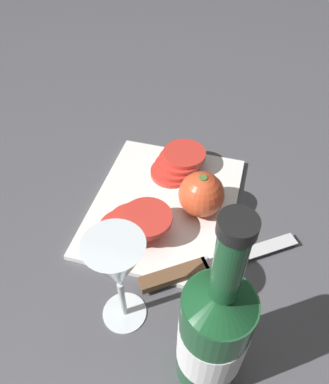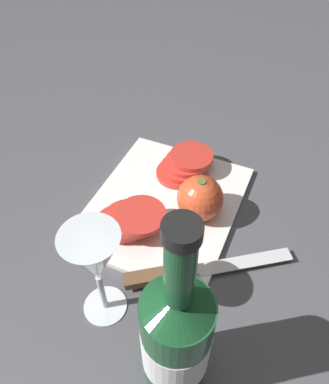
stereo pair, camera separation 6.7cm
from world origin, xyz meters
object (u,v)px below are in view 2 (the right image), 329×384
(wine_glass, at_px, (94,261))
(tomato_slice_stack_far, at_px, (129,220))
(tomato_slice_stack_near, at_px, (185,165))
(whole_tomato, at_px, (200,198))
(wine_bottle, at_px, (176,339))
(knife, at_px, (176,273))

(wine_glass, distance_m, tomato_slice_stack_far, 0.17)
(tomato_slice_stack_far, bearing_deg, tomato_slice_stack_near, -10.92)
(tomato_slice_stack_far, bearing_deg, whole_tomato, -50.44)
(wine_bottle, xyz_separation_m, whole_tomato, (0.26, 0.06, -0.06))
(wine_glass, distance_m, tomato_slice_stack_near, 0.33)
(whole_tomato, xyz_separation_m, tomato_slice_stack_near, (0.09, 0.06, -0.02))
(knife, xyz_separation_m, tomato_slice_stack_near, (0.22, 0.08, 0.01))
(whole_tomato, relative_size, knife, 0.34)
(wine_bottle, distance_m, wine_glass, 0.14)
(whole_tomato, bearing_deg, tomato_slice_stack_far, 129.56)
(wine_bottle, height_order, knife, wine_bottle)
(whole_tomato, height_order, knife, whole_tomato)
(wine_glass, relative_size, whole_tomato, 2.12)
(wine_glass, relative_size, knife, 0.73)
(wine_glass, distance_m, whole_tomato, 0.24)
(tomato_slice_stack_near, xyz_separation_m, tomato_slice_stack_far, (-0.17, 0.03, 0.00))
(knife, distance_m, tomato_slice_stack_far, 0.12)
(wine_bottle, xyz_separation_m, tomato_slice_stack_far, (0.18, 0.16, -0.07))
(wine_glass, bearing_deg, whole_tomato, -17.16)
(wine_glass, bearing_deg, knife, -42.31)
(knife, bearing_deg, wine_bottle, -103.79)
(tomato_slice_stack_near, bearing_deg, knife, -161.48)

